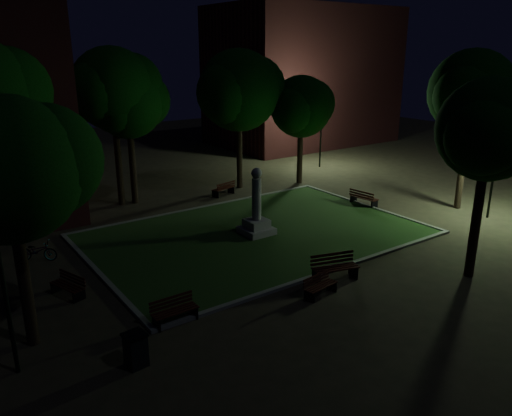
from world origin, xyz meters
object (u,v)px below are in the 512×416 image
Objects in this scene: monument at (257,216)px; bench_west_near at (174,311)px; bicycle at (37,251)px; bench_left_side at (69,286)px; bench_near_right at (334,268)px; bench_right_side at (363,198)px; bench_near_left at (320,286)px; bench_far_side at (224,189)px; trash_bin at (136,350)px.

monument reaches higher than bench_west_near.
bench_left_side is at bearing -140.64° from bicycle.
monument is 5.64m from bench_near_right.
bench_west_near is at bearing -125.79° from bicycle.
monument is at bearing 85.63° from bench_right_side.
bench_near_left is 9.00m from bench_left_side.
bench_west_near is 0.91× the size of bench_right_side.
bench_right_side reaches higher than bench_far_side.
bench_near_left is at bearing 118.69° from bench_right_side.
bench_right_side is at bearing 52.62° from bench_near_right.
bench_near_right is 1.17× the size of bicycle.
bench_right_side is at bearing 22.46° from trash_bin.
bench_left_side is at bearing 119.95° from bench_west_near.
bicycle reaches higher than bench_near_left.
bicycle is (-0.52, 9.29, -0.08)m from trash_bin.
monument is 6.51m from bench_near_left.
bench_west_near is at bearing -170.22° from bench_near_right.
bench_near_right is 1.25× the size of bench_left_side.
bench_left_side is 0.94× the size of bicycle.
monument is 2.25× the size of bench_near_left.
monument reaches higher than bench_near_left.
monument is 1.67× the size of bench_near_right.
monument is 3.18× the size of trash_bin.
bicycle is at bearing 106.80° from bench_west_near.
bench_near_right is 1.20× the size of bench_far_side.
bench_near_left is 11.84m from bicycle.
bench_far_side is at bearing -35.16° from bicycle.
bicycle is at bearing 74.73° from bench_right_side.
bench_west_near is at bearing -143.93° from monument.
bench_near_left is 0.92× the size of bench_left_side.
bench_near_right is at bearing -6.71° from bench_west_near.
bench_right_side is at bearing 75.19° from bench_left_side.
trash_bin reaches higher than bench_far_side.
bicycle is at bearing 4.74° from bench_far_side.
bicycle is (-11.48, -3.75, 0.04)m from bench_far_side.
bench_west_near is (-6.77, -4.93, -0.56)m from monument.
bench_near_right reaches higher than bench_west_near.
bench_right_side is 17.62m from trash_bin.
bench_near_right is 9.82m from bench_left_side.
bench_west_near is 1.53× the size of trash_bin.
bench_far_side reaches higher than bench_left_side.
bench_near_left is 1.41× the size of trash_bin.
bench_near_right is 12.49m from bench_far_side.
bench_near_right is at bearing 5.59° from trash_bin.
bench_west_near is 15.28m from bench_right_side.
bench_west_near is at bearing 38.58° from bench_far_side.
bicycle is at bearing 162.77° from monument.
bench_near_left is at bearing -104.89° from monument.
bench_west_near is at bearing 103.38° from bench_right_side.
monument is 2.08× the size of bench_west_near.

